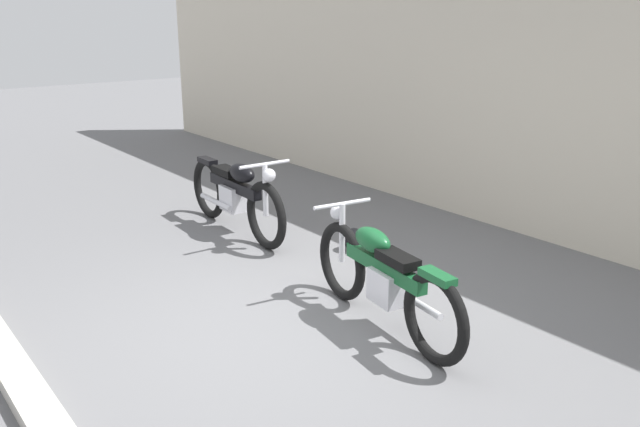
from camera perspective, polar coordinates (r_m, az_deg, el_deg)
ground_plane at (r=5.55m, az=-3.96°, el=-9.84°), size 40.00×40.00×0.00m
building_wall at (r=7.75m, az=20.19°, el=10.61°), size 18.00×0.30×3.54m
curb_strip at (r=4.88m, az=-23.72°, el=-14.71°), size 18.00×0.24×0.12m
helmet at (r=7.20m, az=2.97°, el=-2.24°), size 0.25×0.25×0.25m
motorcycle_green at (r=5.41m, az=5.48°, el=-5.49°), size 2.03×0.57×0.92m
motorcycle_black at (r=7.74m, az=-7.33°, el=1.68°), size 2.17×0.61×0.97m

